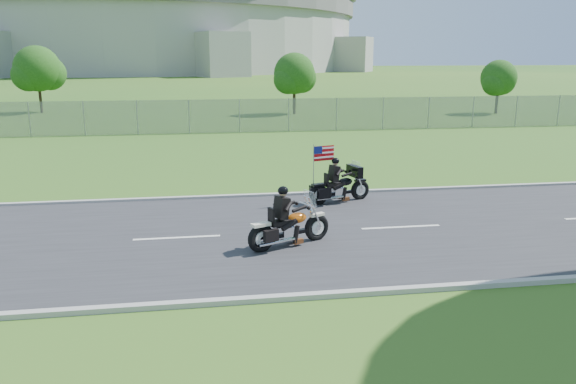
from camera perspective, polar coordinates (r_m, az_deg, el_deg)
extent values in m
plane|color=#205019|center=(14.77, -3.42, -4.44)|extent=(420.00, 420.00, 0.00)
cube|color=#28282B|center=(14.76, -3.42, -4.37)|extent=(120.00, 8.00, 0.04)
cube|color=#9E9B93|center=(18.63, -4.60, -0.42)|extent=(120.00, 0.18, 0.12)
cube|color=#9E9B93|center=(10.99, -1.39, -10.76)|extent=(120.00, 0.18, 0.12)
cube|color=gray|center=(34.36, -15.07, 7.32)|extent=(60.00, 0.03, 2.00)
cylinder|color=#A3A099|center=(184.99, -15.09, 15.06)|extent=(130.00, 130.00, 20.00)
cylinder|color=#605E5B|center=(185.33, -15.23, 17.22)|extent=(132.00, 132.00, 4.00)
cylinder|color=#382316|center=(44.69, 0.64, 9.53)|extent=(0.22, 0.22, 2.52)
sphere|color=#1E4512|center=(44.58, 0.64, 11.95)|extent=(3.20, 3.20, 3.20)
sphere|color=#1E4512|center=(45.18, 1.36, 11.52)|extent=(2.40, 2.40, 2.40)
sphere|color=#1E4512|center=(44.12, 0.00, 11.35)|extent=(2.24, 2.24, 2.24)
cylinder|color=#382316|center=(49.73, -23.88, 8.97)|extent=(0.22, 0.22, 2.80)
sphere|color=#1E4512|center=(49.64, -24.12, 11.38)|extent=(3.60, 3.60, 3.60)
sphere|color=#1E4512|center=(49.99, -23.10, 11.02)|extent=(2.70, 2.70, 2.70)
sphere|color=#1E4512|center=(49.39, -24.91, 10.71)|extent=(2.52, 2.52, 2.52)
cylinder|color=#382316|center=(48.11, 20.45, 8.82)|extent=(0.22, 0.22, 2.24)
sphere|color=#1E4512|center=(48.01, 20.62, 10.81)|extent=(2.80, 2.80, 2.80)
sphere|color=#1E4512|center=(48.67, 20.93, 10.43)|extent=(2.10, 2.10, 2.10)
sphere|color=#1E4512|center=(47.49, 20.26, 10.33)|extent=(1.96, 1.96, 1.96)
torus|color=black|center=(14.23, 2.92, -3.60)|extent=(0.71, 0.44, 0.71)
torus|color=black|center=(13.40, -2.76, -4.72)|extent=(0.71, 0.44, 0.71)
ellipsoid|color=orange|center=(13.81, 0.90, -2.65)|extent=(0.61, 0.49, 0.27)
cube|color=black|center=(13.56, -0.85, -3.12)|extent=(0.59, 0.47, 0.11)
cube|color=black|center=(13.48, -0.68, -1.58)|extent=(0.36, 0.44, 0.52)
sphere|color=black|center=(13.40, -0.51, 0.14)|extent=(0.34, 0.34, 0.26)
cube|color=silver|center=(13.89, 2.22, -0.60)|extent=(0.21, 0.42, 0.38)
torus|color=black|center=(18.32, 7.32, 0.22)|extent=(0.68, 0.35, 0.67)
torus|color=black|center=(17.55, 3.12, -0.29)|extent=(0.68, 0.35, 0.67)
ellipsoid|color=black|center=(17.95, 5.83, 1.04)|extent=(0.57, 0.42, 0.25)
cube|color=black|center=(17.72, 4.54, 0.78)|extent=(0.55, 0.40, 0.11)
cube|color=black|center=(17.67, 4.68, 1.91)|extent=(0.31, 0.41, 0.50)
sphere|color=black|center=(17.62, 4.84, 3.15)|extent=(0.30, 0.30, 0.24)
cube|color=black|center=(18.06, 6.78, 2.12)|extent=(0.40, 0.75, 0.36)
cube|color=#B70C11|center=(17.57, 3.67, 3.95)|extent=(0.69, 0.23, 0.47)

